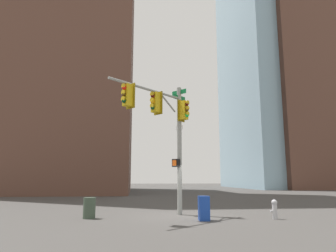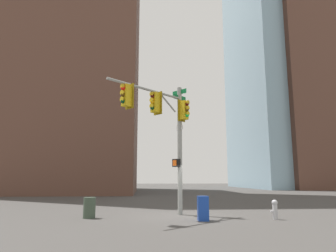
% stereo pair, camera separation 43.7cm
% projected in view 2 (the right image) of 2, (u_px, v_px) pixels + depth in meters
% --- Properties ---
extents(ground_plane, '(200.00, 200.00, 0.00)m').
position_uv_depth(ground_plane, '(179.00, 216.00, 15.23)').
color(ground_plane, '#423F3D').
extents(signal_pole_assembly, '(4.04, 3.58, 6.69)m').
position_uv_depth(signal_pole_assembly, '(166.00, 123.00, 15.64)').
color(signal_pole_assembly, gray).
rests_on(signal_pole_assembly, ground_plane).
extents(fire_hydrant, '(0.34, 0.26, 0.87)m').
position_uv_depth(fire_hydrant, '(275.00, 209.00, 13.91)').
color(fire_hydrant, '#B2B2B7').
rests_on(fire_hydrant, ground_plane).
extents(litter_bin, '(0.56, 0.56, 0.95)m').
position_uv_depth(litter_bin, '(89.00, 208.00, 14.35)').
color(litter_bin, '#384738').
rests_on(litter_bin, ground_plane).
extents(newspaper_box, '(0.46, 0.58, 1.05)m').
position_uv_depth(newspaper_box, '(203.00, 208.00, 13.54)').
color(newspaper_box, '#193FA5').
rests_on(newspaper_box, ground_plane).
extents(building_brick_midblock, '(20.96, 15.24, 35.55)m').
position_uv_depth(building_brick_midblock, '(75.00, 84.00, 52.40)').
color(building_brick_midblock, brown).
rests_on(building_brick_midblock, ground_plane).
extents(building_glass_tower, '(25.12, 25.62, 57.59)m').
position_uv_depth(building_glass_tower, '(297.00, 52.00, 66.34)').
color(building_glass_tower, '#8CB2C6').
rests_on(building_glass_tower, ground_plane).
extents(building_brick_farside, '(17.48, 16.09, 49.26)m').
position_uv_depth(building_brick_farside, '(314.00, 59.00, 59.48)').
color(building_brick_farside, brown).
rests_on(building_brick_farside, ground_plane).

